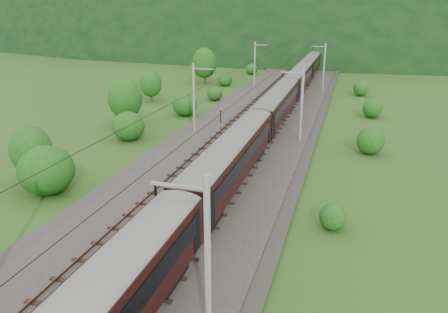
# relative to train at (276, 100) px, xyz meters

# --- Properties ---
(railbed) EXTENTS (14.00, 220.00, 0.30)m
(railbed) POSITION_rel_train_xyz_m (-2.40, -28.11, -3.18)
(railbed) COLOR #38332D
(railbed) RESTS_ON ground
(track_left) EXTENTS (2.40, 220.00, 0.27)m
(track_left) POSITION_rel_train_xyz_m (-4.80, -28.11, -2.96)
(track_left) COLOR #513123
(track_left) RESTS_ON railbed
(track_right) EXTENTS (2.40, 220.00, 0.27)m
(track_right) POSITION_rel_train_xyz_m (0.00, -28.11, -2.96)
(track_right) COLOR #513123
(track_right) RESTS_ON railbed
(catenary_left) EXTENTS (2.54, 192.28, 8.00)m
(catenary_left) POSITION_rel_train_xyz_m (-8.52, -6.11, 1.17)
(catenary_left) COLOR gray
(catenary_left) RESTS_ON railbed
(catenary_right) EXTENTS (2.54, 192.28, 8.00)m
(catenary_right) POSITION_rel_train_xyz_m (3.72, -6.11, 1.17)
(catenary_right) COLOR gray
(catenary_right) RESTS_ON railbed
(overhead_wires) EXTENTS (4.83, 198.00, 0.03)m
(overhead_wires) POSITION_rel_train_xyz_m (-2.40, -28.11, 3.77)
(overhead_wires) COLOR black
(overhead_wires) RESTS_ON ground
(mountain_main) EXTENTS (504.00, 360.00, 244.00)m
(mountain_main) POSITION_rel_train_xyz_m (-2.40, 221.89, -3.33)
(mountain_main) COLOR black
(mountain_main) RESTS_ON ground
(mountain_ridge) EXTENTS (336.00, 280.00, 132.00)m
(mountain_ridge) POSITION_rel_train_xyz_m (-122.40, 261.89, -3.33)
(mountain_ridge) COLOR black
(mountain_ridge) RESTS_ON ground
(train) EXTENTS (2.79, 154.02, 4.83)m
(train) POSITION_rel_train_xyz_m (0.00, 0.00, 0.00)
(train) COLOR black
(train) RESTS_ON ground
(hazard_post_near) EXTENTS (0.18, 0.18, 1.67)m
(hazard_post_near) POSITION_rel_train_xyz_m (-3.04, -8.47, -2.20)
(hazard_post_near) COLOR red
(hazard_post_near) RESTS_ON railbed
(hazard_post_far) EXTENTS (0.15, 0.15, 1.36)m
(hazard_post_far) POSITION_rel_train_xyz_m (-1.87, 24.68, -2.35)
(hazard_post_far) COLOR red
(hazard_post_far) RESTS_ON railbed
(signal) EXTENTS (0.21, 0.21, 1.87)m
(signal) POSITION_rel_train_xyz_m (-6.84, -1.25, -1.94)
(signal) COLOR black
(signal) RESTS_ON railbed
(vegetation_left) EXTENTS (12.48, 141.83, 6.84)m
(vegetation_left) POSITION_rel_train_xyz_m (-16.48, -21.93, -0.65)
(vegetation_left) COLOR #164412
(vegetation_left) RESTS_ON ground
(vegetation_right) EXTENTS (7.36, 104.27, 2.85)m
(vegetation_right) POSITION_rel_train_xyz_m (9.48, -32.09, -2.07)
(vegetation_right) COLOR #164412
(vegetation_right) RESTS_ON ground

